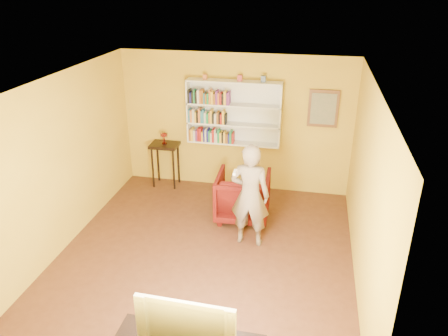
% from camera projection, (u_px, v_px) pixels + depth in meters
% --- Properties ---
extents(room_shell, '(5.30, 5.80, 2.88)m').
position_uv_depth(room_shell, '(204.00, 197.00, 6.41)').
color(room_shell, '#432415').
rests_on(room_shell, ground).
extents(bookshelf, '(1.80, 0.29, 1.23)m').
position_uv_depth(bookshelf, '(234.00, 112.00, 8.32)').
color(bookshelf, white).
rests_on(bookshelf, room_shell).
extents(books_row_lower, '(0.88, 0.19, 0.27)m').
position_uv_depth(books_row_lower, '(211.00, 136.00, 8.50)').
color(books_row_lower, brown).
rests_on(books_row_lower, bookshelf).
extents(books_row_middle, '(0.73, 0.19, 0.27)m').
position_uv_depth(books_row_middle, '(207.00, 117.00, 8.35)').
color(books_row_middle, teal).
rests_on(books_row_middle, bookshelf).
extents(books_row_upper, '(0.79, 0.19, 0.27)m').
position_uv_depth(books_row_upper, '(209.00, 97.00, 8.19)').
color(books_row_upper, black).
rests_on(books_row_upper, bookshelf).
extents(ornament_left, '(0.07, 0.07, 0.10)m').
position_uv_depth(ornament_left, '(205.00, 77.00, 8.09)').
color(ornament_left, '#BE6536').
rests_on(ornament_left, bookshelf).
extents(ornament_centre, '(0.08, 0.08, 0.11)m').
position_uv_depth(ornament_centre, '(240.00, 78.00, 7.97)').
color(ornament_centre, '#AD3943').
rests_on(ornament_centre, bookshelf).
extents(ornament_right, '(0.08, 0.08, 0.12)m').
position_uv_depth(ornament_right, '(263.00, 79.00, 7.89)').
color(ornament_right, slate).
rests_on(ornament_right, bookshelf).
extents(framed_painting, '(0.55, 0.05, 0.70)m').
position_uv_depth(framed_painting, '(323.00, 109.00, 8.00)').
color(framed_painting, brown).
rests_on(framed_painting, room_shell).
extents(console_table, '(0.55, 0.42, 0.90)m').
position_uv_depth(console_table, '(165.00, 151.00, 8.78)').
color(console_table, black).
rests_on(console_table, ground).
extents(ruby_lustre, '(0.14, 0.15, 0.23)m').
position_uv_depth(ruby_lustre, '(164.00, 136.00, 8.65)').
color(ruby_lustre, maroon).
rests_on(ruby_lustre, console_table).
extents(armchair, '(0.94, 0.97, 0.85)m').
position_uv_depth(armchair, '(243.00, 196.00, 7.71)').
color(armchair, '#410405').
rests_on(armchair, ground).
extents(person, '(0.64, 0.44, 1.71)m').
position_uv_depth(person, '(250.00, 195.00, 6.80)').
color(person, '#716153').
rests_on(person, ground).
extents(game_remote, '(0.04, 0.15, 0.04)m').
position_uv_depth(game_remote, '(235.00, 172.00, 6.26)').
color(game_remote, white).
rests_on(game_remote, person).
extents(television, '(1.03, 0.16, 0.59)m').
position_uv_depth(television, '(188.00, 318.00, 4.39)').
color(television, black).
rests_on(television, tv_cabinet).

